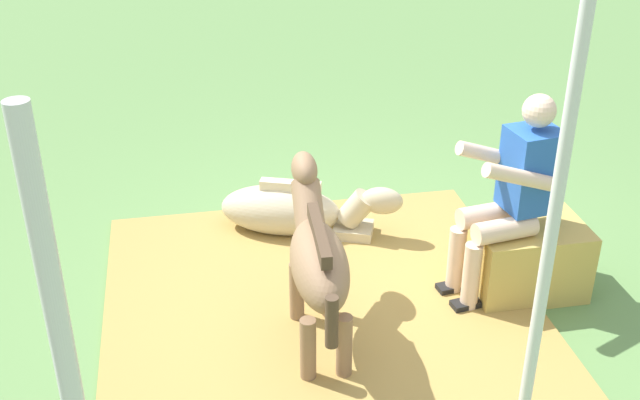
% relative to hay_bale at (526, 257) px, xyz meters
% --- Properties ---
extents(ground_plane, '(24.00, 24.00, 0.00)m').
position_rel_hay_bale_xyz_m(ground_plane, '(1.04, -0.22, -0.24)').
color(ground_plane, '#608C4C').
extents(hay_patch, '(2.70, 2.84, 0.02)m').
position_rel_hay_bale_xyz_m(hay_patch, '(1.34, 0.03, -0.22)').
color(hay_patch, '#AD8C47').
rests_on(hay_patch, ground).
extents(hay_bale, '(0.71, 0.51, 0.47)m').
position_rel_hay_bale_xyz_m(hay_bale, '(0.00, 0.00, 0.00)').
color(hay_bale, tan).
rests_on(hay_bale, ground).
extents(person_seated, '(0.70, 0.48, 1.35)m').
position_rel_hay_bale_xyz_m(person_seated, '(0.16, 0.02, 0.51)').
color(person_seated, beige).
rests_on(person_seated, ground).
extents(pony_standing, '(0.36, 1.35, 0.94)m').
position_rel_hay_bale_xyz_m(pony_standing, '(1.42, 0.26, 0.34)').
color(pony_standing, '#8C6B4C').
rests_on(pony_standing, ground).
extents(pony_lying, '(1.35, 0.72, 0.42)m').
position_rel_hay_bale_xyz_m(pony_lying, '(1.36, -0.99, -0.05)').
color(pony_lying, beige).
rests_on(pony_lying, ground).
extents(tent_pole_left, '(0.06, 0.06, 2.36)m').
position_rel_hay_bale_xyz_m(tent_pole_left, '(0.58, 1.30, 0.95)').
color(tent_pole_left, silver).
rests_on(tent_pole_left, ground).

